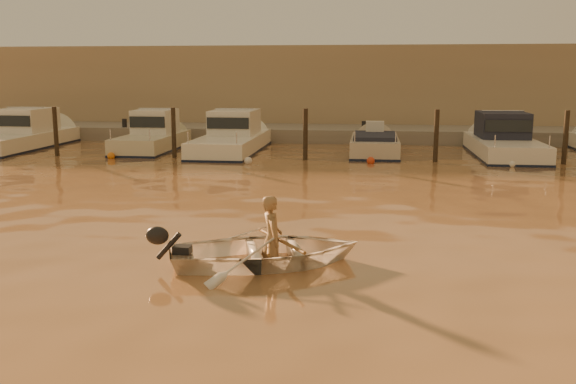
# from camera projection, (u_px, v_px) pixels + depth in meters

# --- Properties ---
(ground_plane) EXTENTS (160.00, 160.00, 0.00)m
(ground_plane) POSITION_uv_depth(u_px,v_px,m) (239.00, 260.00, 11.67)
(ground_plane) COLOR #95643B
(ground_plane) RESTS_ON ground
(dinghy) EXTENTS (4.01, 3.40, 0.71)m
(dinghy) POSITION_uv_depth(u_px,v_px,m) (266.00, 251.00, 11.42)
(dinghy) COLOR white
(dinghy) RESTS_ON ground_plane
(person) EXTENTS (0.53, 0.65, 1.53)m
(person) POSITION_uv_depth(u_px,v_px,m) (272.00, 238.00, 11.40)
(person) COLOR #926F49
(person) RESTS_ON dinghy
(outboard_motor) EXTENTS (0.98, 0.67, 0.70)m
(outboard_motor) POSITION_uv_depth(u_px,v_px,m) (181.00, 253.00, 11.13)
(outboard_motor) COLOR black
(outboard_motor) RESTS_ON dinghy
(oar_port) EXTENTS (1.12, 1.84, 0.13)m
(oar_port) POSITION_uv_depth(u_px,v_px,m) (280.00, 240.00, 11.44)
(oar_port) COLOR brown
(oar_port) RESTS_ON dinghy
(oar_starboard) EXTENTS (0.37, 2.09, 0.13)m
(oar_starboard) POSITION_uv_depth(u_px,v_px,m) (269.00, 241.00, 11.40)
(oar_starboard) COLOR brown
(oar_starboard) RESTS_ON dinghy
(moored_boat_0) EXTENTS (2.49, 7.83, 1.75)m
(moored_boat_0) POSITION_uv_depth(u_px,v_px,m) (19.00, 134.00, 28.85)
(moored_boat_0) COLOR white
(moored_boat_0) RESTS_ON ground_plane
(moored_boat_1) EXTENTS (2.03, 6.13, 1.75)m
(moored_boat_1) POSITION_uv_depth(u_px,v_px,m) (152.00, 136.00, 28.06)
(moored_boat_1) COLOR beige
(moored_boat_1) RESTS_ON ground_plane
(moored_boat_2) EXTENTS (2.35, 7.86, 1.75)m
(moored_boat_2) POSITION_uv_depth(u_px,v_px,m) (231.00, 137.00, 27.62)
(moored_boat_2) COLOR white
(moored_boat_2) RESTS_ON ground_plane
(moored_boat_3) EXTENTS (1.94, 5.66, 0.95)m
(moored_boat_3) POSITION_uv_depth(u_px,v_px,m) (374.00, 149.00, 26.92)
(moored_boat_3) COLOR beige
(moored_boat_3) RESTS_ON ground_plane
(moored_boat_4) EXTENTS (2.37, 7.27, 1.75)m
(moored_boat_4) POSITION_uv_depth(u_px,v_px,m) (504.00, 141.00, 26.18)
(moored_boat_4) COLOR white
(moored_boat_4) RESTS_ON ground_plane
(piling_0) EXTENTS (0.18, 0.18, 2.20)m
(piling_0) POSITION_uv_depth(u_px,v_px,m) (56.00, 134.00, 26.29)
(piling_0) COLOR #2D2319
(piling_0) RESTS_ON ground_plane
(piling_1) EXTENTS (0.18, 0.18, 2.20)m
(piling_1) POSITION_uv_depth(u_px,v_px,m) (174.00, 135.00, 25.66)
(piling_1) COLOR #2D2319
(piling_1) RESTS_ON ground_plane
(piling_2) EXTENTS (0.18, 0.18, 2.20)m
(piling_2) POSITION_uv_depth(u_px,v_px,m) (305.00, 137.00, 24.99)
(piling_2) COLOR #2D2319
(piling_2) RESTS_ON ground_plane
(piling_3) EXTENTS (0.18, 0.18, 2.20)m
(piling_3) POSITION_uv_depth(u_px,v_px,m) (436.00, 138.00, 24.36)
(piling_3) COLOR #2D2319
(piling_3) RESTS_ON ground_plane
(piling_4) EXTENTS (0.18, 0.18, 2.20)m
(piling_4) POSITION_uv_depth(u_px,v_px,m) (565.00, 140.00, 23.77)
(piling_4) COLOR #2D2319
(piling_4) RESTS_ON ground_plane
(fender_b) EXTENTS (0.30, 0.30, 0.30)m
(fender_b) POSITION_uv_depth(u_px,v_px,m) (111.00, 156.00, 25.50)
(fender_b) COLOR orange
(fender_b) RESTS_ON ground_plane
(fender_c) EXTENTS (0.30, 0.30, 0.30)m
(fender_c) POSITION_uv_depth(u_px,v_px,m) (248.00, 161.00, 24.05)
(fender_c) COLOR silver
(fender_c) RESTS_ON ground_plane
(fender_d) EXTENTS (0.30, 0.30, 0.30)m
(fender_d) POSITION_uv_depth(u_px,v_px,m) (371.00, 161.00, 24.07)
(fender_d) COLOR red
(fender_d) RESTS_ON ground_plane
(fender_e) EXTENTS (0.30, 0.30, 0.30)m
(fender_e) POSITION_uv_depth(u_px,v_px,m) (512.00, 164.00, 23.25)
(fender_e) COLOR white
(fender_e) RESTS_ON ground_plane
(quay) EXTENTS (52.00, 4.00, 1.00)m
(quay) POSITION_uv_depth(u_px,v_px,m) (325.00, 137.00, 32.61)
(quay) COLOR gray
(quay) RESTS_ON ground_plane
(waterfront_building) EXTENTS (46.00, 7.00, 4.80)m
(waterfront_building) POSITION_uv_depth(u_px,v_px,m) (332.00, 89.00, 37.56)
(waterfront_building) COLOR #9E8466
(waterfront_building) RESTS_ON quay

